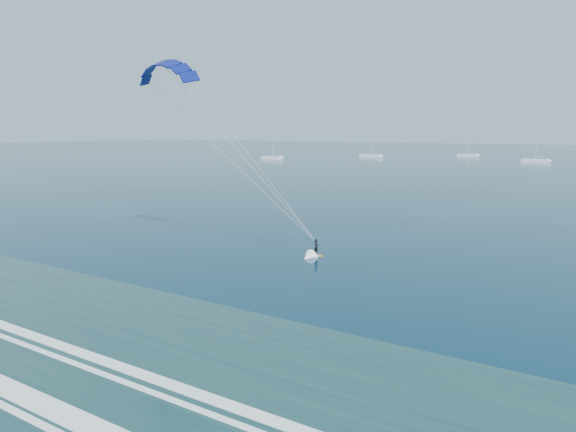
% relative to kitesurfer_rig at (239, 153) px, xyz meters
% --- Properties ---
extents(kitesurfer_rig, '(16.80, 8.25, 18.37)m').
position_rel_kitesurfer_rig_xyz_m(kitesurfer_rig, '(0.00, 0.00, 0.00)').
color(kitesurfer_rig, orange).
rests_on(kitesurfer_rig, ground).
extents(sailboat_0, '(9.15, 2.40, 12.38)m').
position_rel_kitesurfer_rig_xyz_m(sailboat_0, '(-83.04, 130.32, -8.56)').
color(sailboat_0, silver).
rests_on(sailboat_0, ground).
extents(sailboat_1, '(9.48, 2.40, 12.91)m').
position_rel_kitesurfer_rig_xyz_m(sailboat_1, '(-56.10, 163.99, -8.55)').
color(sailboat_1, silver).
rests_on(sailboat_1, ground).
extents(sailboat_2, '(8.70, 2.40, 11.73)m').
position_rel_kitesurfer_rig_xyz_m(sailboat_2, '(-22.92, 190.41, -8.56)').
color(sailboat_2, silver).
rests_on(sailboat_2, ground).
extents(sailboat_3, '(9.09, 2.40, 12.57)m').
position_rel_kitesurfer_rig_xyz_m(sailboat_3, '(6.18, 163.42, -8.55)').
color(sailboat_3, silver).
rests_on(sailboat_3, ground).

